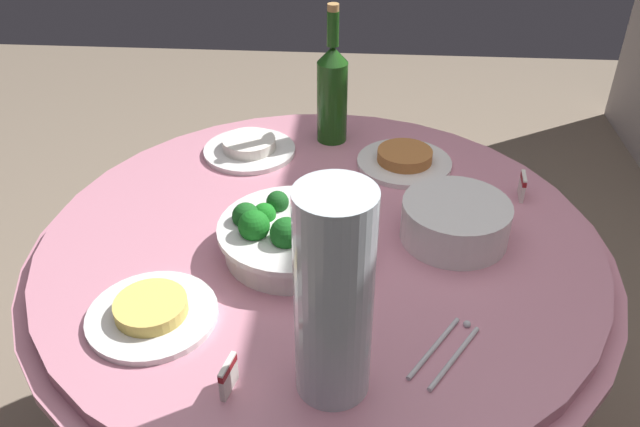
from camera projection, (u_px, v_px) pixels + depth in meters
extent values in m
cylinder|color=maroon|center=(320.00, 371.00, 1.51)|extent=(1.01, 1.01, 0.69)
cylinder|color=pink|center=(320.00, 250.00, 1.31)|extent=(1.16, 1.16, 0.02)
cylinder|color=pink|center=(320.00, 240.00, 1.30)|extent=(1.10, 1.10, 0.03)
cylinder|color=white|center=(292.00, 241.00, 1.23)|extent=(0.26, 0.26, 0.05)
cylinder|color=white|center=(292.00, 228.00, 1.21)|extent=(0.28, 0.28, 0.01)
sphere|color=#195B1E|center=(246.00, 216.00, 1.22)|extent=(0.05, 0.05, 0.05)
sphere|color=#197B1E|center=(264.00, 214.00, 1.23)|extent=(0.05, 0.05, 0.05)
sphere|color=#19631E|center=(286.00, 234.00, 1.16)|extent=(0.06, 0.06, 0.06)
sphere|color=#197C1E|center=(326.00, 247.00, 1.14)|extent=(0.05, 0.05, 0.05)
sphere|color=#19561E|center=(277.00, 202.00, 1.25)|extent=(0.04, 0.04, 0.04)
sphere|color=#19731E|center=(254.00, 226.00, 1.18)|extent=(0.06, 0.06, 0.06)
cylinder|color=white|center=(453.00, 236.00, 1.28)|extent=(0.21, 0.21, 0.01)
cylinder|color=white|center=(454.00, 231.00, 1.27)|extent=(0.21, 0.21, 0.01)
cylinder|color=white|center=(454.00, 227.00, 1.27)|extent=(0.21, 0.21, 0.01)
cylinder|color=white|center=(455.00, 223.00, 1.26)|extent=(0.21, 0.21, 0.01)
cylinder|color=white|center=(455.00, 219.00, 1.26)|extent=(0.21, 0.21, 0.01)
cylinder|color=white|center=(456.00, 215.00, 1.25)|extent=(0.21, 0.21, 0.01)
cylinder|color=white|center=(457.00, 210.00, 1.24)|extent=(0.21, 0.21, 0.01)
cylinder|color=white|center=(457.00, 206.00, 1.24)|extent=(0.21, 0.21, 0.01)
cylinder|color=#1C4D15|center=(332.00, 102.00, 1.57)|extent=(0.07, 0.07, 0.20)
cone|color=#1C4D15|center=(332.00, 54.00, 1.50)|extent=(0.07, 0.07, 0.04)
cylinder|color=#1C4D15|center=(333.00, 29.00, 1.47)|extent=(0.03, 0.03, 0.08)
cylinder|color=#B2844C|center=(333.00, 7.00, 1.44)|extent=(0.03, 0.03, 0.02)
cylinder|color=silver|center=(334.00, 298.00, 0.88)|extent=(0.11, 0.11, 0.34)
sphere|color=#E5B26B|center=(332.00, 375.00, 0.94)|extent=(0.06, 0.06, 0.06)
sphere|color=#E5B26B|center=(345.00, 359.00, 0.96)|extent=(0.06, 0.06, 0.06)
sphere|color=#E5B26B|center=(321.00, 358.00, 0.96)|extent=(0.06, 0.06, 0.06)
sphere|color=#72C64C|center=(341.00, 348.00, 0.91)|extent=(0.06, 0.06, 0.06)
sphere|color=#72C64C|center=(340.00, 329.00, 0.94)|extent=(0.06, 0.06, 0.06)
sphere|color=#72C64C|center=(318.00, 338.00, 0.92)|extent=(0.06, 0.06, 0.06)
sphere|color=red|center=(348.00, 315.00, 0.89)|extent=(0.06, 0.06, 0.06)
sphere|color=red|center=(332.00, 300.00, 0.91)|extent=(0.06, 0.06, 0.06)
sphere|color=red|center=(321.00, 316.00, 0.89)|extent=(0.06, 0.06, 0.06)
sphere|color=#E5B26B|center=(350.00, 279.00, 0.87)|extent=(0.06, 0.06, 0.06)
sphere|color=#E5B26B|center=(324.00, 273.00, 0.88)|extent=(0.06, 0.06, 0.06)
sphere|color=#E5B26B|center=(329.00, 291.00, 0.85)|extent=(0.06, 0.06, 0.06)
sphere|color=#72C64C|center=(346.00, 242.00, 0.85)|extent=(0.06, 0.06, 0.06)
sphere|color=#72C64C|center=(319.00, 246.00, 0.84)|extent=(0.06, 0.06, 0.06)
sphere|color=#72C64C|center=(339.00, 259.00, 0.82)|extent=(0.06, 0.06, 0.06)
cylinder|color=silver|center=(454.00, 358.00, 1.01)|extent=(0.14, 0.09, 0.01)
cylinder|color=silver|center=(434.00, 348.00, 1.03)|extent=(0.14, 0.09, 0.01)
sphere|color=silver|center=(467.00, 324.00, 1.07)|extent=(0.01, 0.01, 0.01)
cylinder|color=white|center=(250.00, 151.00, 1.56)|extent=(0.22, 0.22, 0.01)
cylinder|color=white|center=(249.00, 144.00, 1.55)|extent=(0.13, 0.13, 0.03)
cylinder|color=white|center=(404.00, 163.00, 1.51)|extent=(0.22, 0.22, 0.01)
cylinder|color=#B77038|center=(405.00, 156.00, 1.50)|extent=(0.13, 0.13, 0.03)
cylinder|color=white|center=(152.00, 315.00, 1.09)|extent=(0.22, 0.22, 0.01)
cylinder|color=#EACC60|center=(151.00, 307.00, 1.08)|extent=(0.12, 0.12, 0.02)
cube|color=white|center=(228.00, 376.00, 0.95)|extent=(0.05, 0.02, 0.05)
cube|color=maroon|center=(228.00, 368.00, 0.94)|extent=(0.05, 0.02, 0.01)
cube|color=white|center=(522.00, 186.00, 1.39)|extent=(0.05, 0.01, 0.05)
cube|color=maroon|center=(524.00, 179.00, 1.38)|extent=(0.05, 0.01, 0.01)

